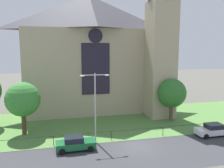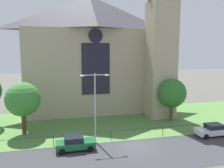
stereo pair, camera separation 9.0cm
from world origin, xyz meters
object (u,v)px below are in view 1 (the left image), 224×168
Objects in this scene: church_building at (95,52)px; tree_left_near at (23,100)px; parked_car_green at (75,143)px; parked_car_white at (213,130)px; tree_right_near at (172,93)px; streetlamp_near at (95,99)px.

tree_left_near is (-11.06, -10.98, -5.78)m from church_building.
parked_car_white is at bearing 0.31° from parked_car_green.
tree_left_near is at bearing -14.64° from parked_car_white.
parked_car_white is at bearing -73.21° from tree_right_near.
parked_car_green is at bearing -154.19° from tree_right_near.
streetlamp_near is at bearing -4.85° from parked_car_white.
streetlamp_near is 1.92× the size of parked_car_green.
church_building is 23.05m from parked_car_white.
tree_right_near reaches higher than parked_car_white.
tree_left_near reaches higher than parked_car_white.
church_building is 3.88× the size of tree_left_near.
parked_car_white is at bearing -55.21° from church_building.
parked_car_white is (11.97, -17.23, -9.53)m from church_building.
church_building reaches higher than tree_right_near.
tree_right_near is 0.80× the size of streetlamp_near.
tree_left_near is 0.83× the size of streetlamp_near.
tree_left_near is 1.04× the size of tree_right_near.
tree_right_near is 1.52× the size of parked_car_green.
tree_right_near is 17.06m from parked_car_green.
parked_car_green is 17.15m from parked_car_white.
tree_right_near is 1.52× the size of parked_car_white.
streetlamp_near is at bearing -155.84° from tree_right_near.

